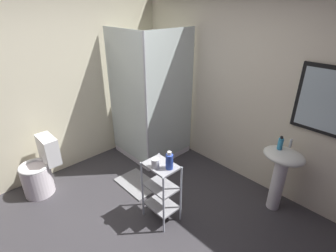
# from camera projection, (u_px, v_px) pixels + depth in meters

# --- Properties ---
(ground_plane) EXTENTS (4.20, 4.20, 0.02)m
(ground_plane) POSITION_uv_depth(u_px,v_px,m) (137.00, 239.00, 2.77)
(ground_plane) COLOR #373539
(wall_back) EXTENTS (4.20, 0.14, 2.50)m
(wall_back) POSITION_uv_depth(u_px,v_px,m) (246.00, 91.00, 3.34)
(wall_back) COLOR beige
(wall_back) RESTS_ON ground_plane
(wall_left) EXTENTS (0.10, 4.20, 2.50)m
(wall_left) POSITION_uv_depth(u_px,v_px,m) (49.00, 89.00, 3.43)
(wall_left) COLOR beige
(wall_left) RESTS_ON ground_plane
(shower_stall) EXTENTS (0.92, 0.92, 2.00)m
(shower_stall) POSITION_uv_depth(u_px,v_px,m) (151.00, 129.00, 4.09)
(shower_stall) COLOR white
(shower_stall) RESTS_ON ground_plane
(pedestal_sink) EXTENTS (0.46, 0.37, 0.81)m
(pedestal_sink) POSITION_uv_depth(u_px,v_px,m) (281.00, 168.00, 2.94)
(pedestal_sink) COLOR white
(pedestal_sink) RESTS_ON ground_plane
(sink_faucet) EXTENTS (0.03, 0.03, 0.10)m
(sink_faucet) POSITION_uv_depth(u_px,v_px,m) (291.00, 143.00, 2.89)
(sink_faucet) COLOR silver
(sink_faucet) RESTS_ON pedestal_sink
(toilet) EXTENTS (0.37, 0.49, 0.76)m
(toilet) POSITION_uv_depth(u_px,v_px,m) (40.00, 171.00, 3.32)
(toilet) COLOR white
(toilet) RESTS_ON ground_plane
(storage_cart) EXTENTS (0.38, 0.28, 0.74)m
(storage_cart) POSITION_uv_depth(u_px,v_px,m) (161.00, 187.00, 2.85)
(storage_cart) COLOR silver
(storage_cart) RESTS_ON ground_plane
(hand_soap_bottle) EXTENTS (0.06, 0.06, 0.16)m
(hand_soap_bottle) POSITION_uv_depth(u_px,v_px,m) (280.00, 143.00, 2.84)
(hand_soap_bottle) COLOR #389ED1
(hand_soap_bottle) RESTS_ON pedestal_sink
(shampoo_bottle_blue) EXTENTS (0.08, 0.08, 0.20)m
(shampoo_bottle_blue) POSITION_uv_depth(u_px,v_px,m) (169.00, 161.00, 2.62)
(shampoo_bottle_blue) COLOR #2E4CB6
(shampoo_bottle_blue) RESTS_ON storage_cart
(rinse_cup) EXTENTS (0.08, 0.08, 0.10)m
(rinse_cup) POSITION_uv_depth(u_px,v_px,m) (155.00, 163.00, 2.66)
(rinse_cup) COLOR silver
(rinse_cup) RESTS_ON storage_cart
(bath_mat) EXTENTS (0.60, 0.40, 0.02)m
(bath_mat) POSITION_uv_depth(u_px,v_px,m) (137.00, 183.00, 3.58)
(bath_mat) COLOR gray
(bath_mat) RESTS_ON ground_plane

